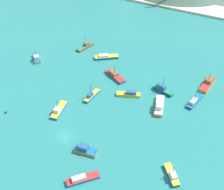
# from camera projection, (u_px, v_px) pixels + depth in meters

# --- Properties ---
(ground) EXTENTS (260.00, 280.00, 0.50)m
(ground) POSITION_uv_depth(u_px,v_px,m) (108.00, 86.00, 118.39)
(ground) COLOR teal
(fishing_boat_1) EXTENTS (9.22, 5.45, 2.22)m
(fishing_boat_1) POSITION_uv_depth(u_px,v_px,m) (129.00, 94.00, 112.96)
(fishing_boat_1) COLOR gold
(fishing_boat_1) RESTS_ON ground
(fishing_boat_2) EXTENTS (4.21, 11.31, 5.43)m
(fishing_boat_2) POSITION_uv_depth(u_px,v_px,m) (208.00, 83.00, 117.93)
(fishing_boat_2) COLOR gold
(fishing_boat_2) RESTS_ON ground
(fishing_boat_3) EXTENTS (10.15, 8.62, 1.88)m
(fishing_boat_3) POSITION_uv_depth(u_px,v_px,m) (106.00, 57.00, 133.02)
(fishing_boat_3) COLOR #14478C
(fishing_boat_3) RESTS_ON ground
(fishing_boat_4) EXTENTS (10.83, 7.47, 5.14)m
(fishing_boat_4) POSITION_uv_depth(u_px,v_px,m) (115.00, 75.00, 122.08)
(fishing_boat_4) COLOR #1E5BA8
(fishing_boat_4) RESTS_ON ground
(fishing_boat_5) EXTENTS (4.43, 9.80, 5.73)m
(fishing_boat_5) POSITION_uv_depth(u_px,v_px,m) (59.00, 110.00, 106.18)
(fishing_boat_5) COLOR #1E5BA8
(fishing_boat_5) RESTS_ON ground
(fishing_boat_6) EXTENTS (6.73, 7.36, 4.84)m
(fishing_boat_6) POSITION_uv_depth(u_px,v_px,m) (172.00, 175.00, 85.12)
(fishing_boat_6) COLOR #1E5BA8
(fishing_boat_6) RESTS_ON ground
(fishing_boat_7) EXTENTS (2.43, 8.66, 6.26)m
(fishing_boat_7) POSITION_uv_depth(u_px,v_px,m) (92.00, 95.00, 112.28)
(fishing_boat_7) COLOR #1E5BA8
(fishing_boat_7) RESTS_ON ground
(fishing_boat_8) EXTENTS (4.58, 9.81, 7.01)m
(fishing_boat_8) POSITION_uv_depth(u_px,v_px,m) (85.00, 46.00, 139.92)
(fishing_boat_8) COLOR red
(fishing_boat_8) RESTS_ON ground
(fishing_boat_9) EXTENTS (8.77, 4.12, 6.77)m
(fishing_boat_9) POSITION_uv_depth(u_px,v_px,m) (163.00, 89.00, 114.64)
(fishing_boat_9) COLOR #14478C
(fishing_boat_9) RESTS_ON ground
(fishing_boat_10) EXTENTS (5.72, 11.11, 5.55)m
(fishing_boat_10) POSITION_uv_depth(u_px,v_px,m) (159.00, 106.00, 107.45)
(fishing_boat_10) COLOR orange
(fishing_boat_10) RESTS_ON ground
(fishing_boat_11) EXTENTS (7.56, 3.70, 2.68)m
(fishing_boat_11) POSITION_uv_depth(u_px,v_px,m) (85.00, 150.00, 91.97)
(fishing_boat_11) COLOR orange
(fishing_boat_11) RESTS_ON ground
(fishing_boat_12) EXTENTS (8.22, 8.64, 1.87)m
(fishing_boat_12) POSITION_uv_depth(u_px,v_px,m) (82.00, 179.00, 84.27)
(fishing_boat_12) COLOR #1E5BA8
(fishing_boat_12) RESTS_ON ground
(fishing_boat_13) EXTENTS (3.94, 9.69, 5.14)m
(fishing_boat_13) POSITION_uv_depth(u_px,v_px,m) (194.00, 101.00, 109.76)
(fishing_boat_13) COLOR #14478C
(fishing_boat_13) RESTS_ON ground
(fishing_boat_15) EXTENTS (7.47, 7.39, 2.47)m
(fishing_boat_15) POSITION_uv_depth(u_px,v_px,m) (37.00, 58.00, 131.91)
(fishing_boat_15) COLOR gold
(fishing_boat_15) RESTS_ON ground
(buoy_0) EXTENTS (0.85, 0.85, 0.85)m
(buoy_0) POSITION_uv_depth(u_px,v_px,m) (6.00, 113.00, 106.01)
(buoy_0) COLOR #232328
(buoy_0) RESTS_ON ground
(beach_strip) EXTENTS (247.00, 15.46, 1.20)m
(beach_strip) POSITION_uv_depth(u_px,v_px,m) (178.00, 4.00, 177.47)
(beach_strip) COLOR beige
(beach_strip) RESTS_ON ground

